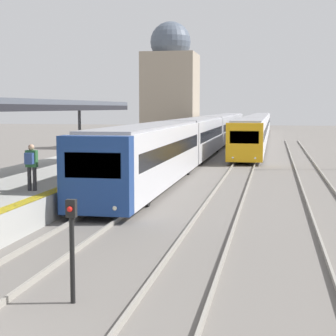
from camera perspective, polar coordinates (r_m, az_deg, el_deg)
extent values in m
cube|color=black|center=(20.42, -13.40, 5.97)|extent=(0.08, 25.33, 0.24)
cylinder|color=#47474C|center=(30.59, -8.96, 3.42)|extent=(0.16, 0.16, 3.07)
cylinder|color=#2D2D33|center=(20.65, -13.90, -1.07)|extent=(0.14, 0.14, 0.85)
cylinder|color=#2D2D33|center=(20.56, -13.39, -1.09)|extent=(0.14, 0.14, 0.85)
cube|color=#2D6638|center=(20.53, -13.69, 0.93)|extent=(0.40, 0.22, 0.60)
sphere|color=tan|center=(20.50, -13.72, 2.06)|extent=(0.22, 0.22, 0.22)
cube|color=#334C8E|center=(20.34, -13.93, 0.94)|extent=(0.30, 0.18, 0.40)
cube|color=navy|center=(19.37, -7.35, -0.75)|extent=(2.53, 0.70, 2.71)
cube|color=black|center=(19.02, -7.67, 0.27)|extent=(1.98, 0.04, 0.87)
sphere|color=#EFEACC|center=(19.46, -9.75, -3.90)|extent=(0.16, 0.16, 0.16)
sphere|color=#EFEACC|center=(18.99, -5.43, -4.09)|extent=(0.16, 0.16, 0.16)
cube|color=silver|center=(27.78, -1.78, 1.38)|extent=(2.53, 16.79, 2.71)
cube|color=gray|center=(27.70, -1.79, 4.30)|extent=(2.23, 16.46, 0.12)
cube|color=black|center=(27.76, -1.78, 1.99)|extent=(2.55, 15.45, 0.71)
cylinder|color=black|center=(22.98, -7.33, -2.88)|extent=(0.12, 0.70, 0.70)
cylinder|color=black|center=(22.41, -2.08, -3.06)|extent=(0.12, 0.70, 0.70)
cylinder|color=black|center=(33.44, -1.56, -0.01)|extent=(0.12, 0.70, 0.70)
cylinder|color=black|center=(33.05, 2.09, -0.08)|extent=(0.12, 0.70, 0.70)
cube|color=silver|center=(44.64, 2.97, 3.18)|extent=(2.53, 16.79, 2.71)
cube|color=gray|center=(44.59, 2.98, 5.00)|extent=(2.23, 16.46, 0.12)
cube|color=black|center=(44.63, 2.97, 3.56)|extent=(2.55, 15.45, 0.71)
cylinder|color=black|center=(39.52, 0.35, 0.94)|extent=(0.12, 0.70, 0.70)
cylinder|color=black|center=(39.19, 3.45, 0.89)|extent=(0.12, 0.70, 0.70)
cylinder|color=black|center=(50.26, 2.58, 2.05)|extent=(0.12, 0.70, 0.70)
cylinder|color=black|center=(50.01, 5.02, 2.01)|extent=(0.12, 0.70, 0.70)
cube|color=silver|center=(61.66, 5.11, 3.98)|extent=(2.53, 16.79, 2.71)
cube|color=gray|center=(61.62, 5.12, 5.30)|extent=(2.23, 16.46, 0.12)
cube|color=black|center=(61.65, 5.11, 4.26)|extent=(2.55, 15.45, 0.71)
cylinder|color=black|center=(56.42, 3.47, 2.50)|extent=(0.12, 0.70, 0.70)
cylinder|color=black|center=(56.20, 5.65, 2.46)|extent=(0.12, 0.70, 0.70)
cylinder|color=black|center=(67.25, 4.64, 3.07)|extent=(0.12, 0.70, 0.70)
cylinder|color=black|center=(67.06, 6.47, 3.05)|extent=(0.12, 0.70, 0.70)
cube|color=silver|center=(78.73, 6.32, 4.43)|extent=(2.53, 16.79, 2.71)
cube|color=gray|center=(78.70, 6.34, 5.46)|extent=(2.23, 16.46, 0.12)
cube|color=black|center=(78.72, 6.33, 4.65)|extent=(2.55, 15.45, 0.71)
cylinder|color=black|center=(73.44, 5.15, 3.33)|extent=(0.12, 0.70, 0.70)
cylinder|color=black|center=(73.26, 6.83, 3.30)|extent=(0.12, 0.70, 0.70)
cylinder|color=black|center=(84.30, 5.86, 3.68)|extent=(0.12, 0.70, 0.70)
cylinder|color=black|center=(84.15, 7.33, 3.66)|extent=(0.12, 0.70, 0.70)
cube|color=gold|center=(38.34, 7.77, 2.59)|extent=(2.49, 0.70, 2.64)
cube|color=black|center=(37.99, 7.76, 3.11)|extent=(1.94, 0.04, 0.85)
sphere|color=#EFEACC|center=(38.12, 6.60, 1.04)|extent=(0.16, 0.16, 0.16)
sphere|color=#EFEACC|center=(38.04, 8.85, 1.00)|extent=(0.16, 0.16, 0.16)
cube|color=silver|center=(46.31, 8.28, 3.18)|extent=(2.49, 15.29, 2.64)
cube|color=gray|center=(46.26, 8.31, 4.89)|extent=(2.19, 14.98, 0.12)
cube|color=black|center=(46.30, 8.28, 3.54)|extent=(2.51, 14.06, 0.69)
cylinder|color=black|center=(41.50, 6.50, 1.15)|extent=(0.12, 0.70, 0.70)
cylinder|color=black|center=(41.41, 9.43, 1.10)|extent=(0.12, 0.70, 0.70)
cylinder|color=black|center=(51.39, 7.31, 2.10)|extent=(0.12, 0.70, 0.70)
cylinder|color=black|center=(51.31, 9.67, 2.06)|extent=(0.12, 0.70, 0.70)
cube|color=silver|center=(61.92, 8.89, 3.91)|extent=(2.49, 15.29, 2.64)
cube|color=gray|center=(61.88, 8.91, 5.18)|extent=(2.19, 14.98, 0.12)
cube|color=black|center=(61.91, 8.90, 4.18)|extent=(2.51, 14.06, 0.69)
cylinder|color=black|center=(57.07, 7.65, 2.49)|extent=(0.12, 0.70, 0.70)
cylinder|color=black|center=(57.00, 9.78, 2.45)|extent=(0.12, 0.70, 0.70)
cylinder|color=black|center=(66.98, 8.10, 3.02)|extent=(0.12, 0.70, 0.70)
cylinder|color=black|center=(66.92, 9.92, 2.99)|extent=(0.12, 0.70, 0.70)
cube|color=silver|center=(77.54, 9.26, 4.34)|extent=(2.49, 15.29, 2.64)
cube|color=gray|center=(77.51, 9.27, 5.36)|extent=(2.19, 14.98, 0.12)
cube|color=black|center=(77.53, 9.26, 4.55)|extent=(2.51, 14.06, 0.69)
cylinder|color=black|center=(72.66, 8.30, 3.26)|extent=(0.12, 0.70, 0.70)
cylinder|color=black|center=(72.61, 9.98, 3.23)|extent=(0.12, 0.70, 0.70)
cylinder|color=black|center=(82.58, 8.59, 3.59)|extent=(0.12, 0.70, 0.70)
cylinder|color=black|center=(82.53, 10.07, 3.57)|extent=(0.12, 0.70, 0.70)
cube|color=silver|center=(93.17, 9.50, 4.62)|extent=(2.49, 15.29, 2.64)
cube|color=gray|center=(93.14, 9.52, 5.47)|extent=(2.19, 14.98, 0.12)
cube|color=black|center=(93.16, 9.50, 4.80)|extent=(2.51, 14.06, 0.69)
cylinder|color=black|center=(88.27, 8.73, 3.75)|extent=(0.12, 0.70, 0.70)
cylinder|color=black|center=(88.23, 10.11, 3.73)|extent=(0.12, 0.70, 0.70)
cylinder|color=black|center=(98.20, 8.93, 3.98)|extent=(0.12, 0.70, 0.70)
cylinder|color=black|center=(98.16, 10.17, 3.96)|extent=(0.12, 0.70, 0.70)
cylinder|color=black|center=(11.57, -9.70, -9.25)|extent=(0.10, 0.10, 1.76)
cube|color=black|center=(11.34, -9.80, -4.06)|extent=(0.20, 0.14, 0.36)
sphere|color=red|center=(11.26, -9.96, -4.14)|extent=(0.11, 0.11, 0.11)
cube|color=gray|center=(55.39, 0.26, 6.83)|extent=(5.10, 5.10, 9.19)
sphere|color=#4C5666|center=(55.74, 0.26, 12.67)|extent=(3.93, 3.93, 3.93)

